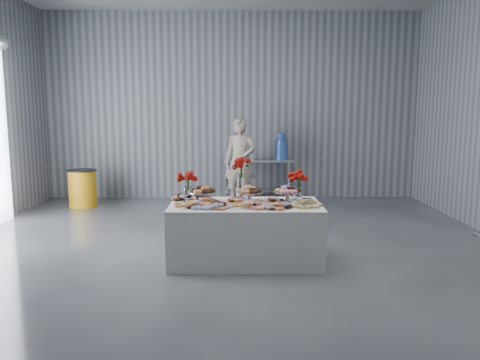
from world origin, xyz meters
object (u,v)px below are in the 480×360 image
object	(u,v)px
prep_table	(257,172)
person	(240,162)
water_jug	(281,147)
trash_barrel	(83,188)
display_table	(245,233)

from	to	relation	value
prep_table	person	distance (m)	0.61
prep_table	water_jug	bearing A→B (deg)	-0.00
water_jug	trash_barrel	bearing A→B (deg)	-171.92
person	trash_barrel	xyz separation A→B (m)	(-3.16, -0.17, -0.51)
prep_table	trash_barrel	distance (m)	3.59
water_jug	person	xyz separation A→B (m)	(-0.87, -0.40, -0.26)
display_table	trash_barrel	size ratio (longest dim) A/B	2.55
display_table	trash_barrel	bearing A→B (deg)	132.71
water_jug	prep_table	bearing A→B (deg)	180.00
prep_table	trash_barrel	size ratio (longest dim) A/B	2.01
person	trash_barrel	size ratio (longest dim) A/B	2.38
prep_table	water_jug	xyz separation A→B (m)	(0.50, -0.00, 0.53)
prep_table	water_jug	size ratio (longest dim) A/B	2.71
prep_table	person	size ratio (longest dim) A/B	0.84
water_jug	trash_barrel	size ratio (longest dim) A/B	0.74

